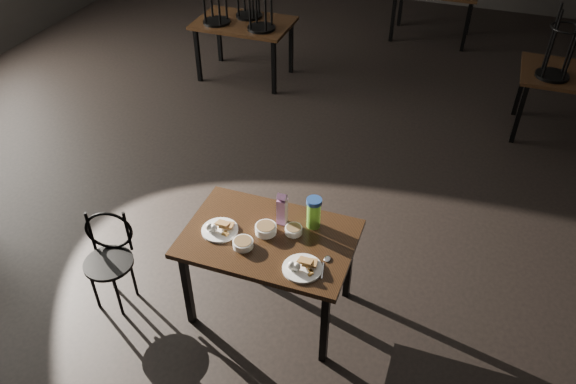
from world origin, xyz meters
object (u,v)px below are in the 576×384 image
at_px(bentwood_chair, 109,253).
at_px(main_table, 269,245).
at_px(water_bottle, 314,212).
at_px(juice_carton, 282,209).

bearing_deg(bentwood_chair, main_table, -6.35).
xyz_separation_m(main_table, water_bottle, (0.26, 0.21, 0.20)).
height_order(main_table, bentwood_chair, bentwood_chair).
height_order(water_bottle, bentwood_chair, water_bottle).
bearing_deg(water_bottle, juice_carton, -170.05).
bearing_deg(bentwood_chair, juice_carton, 0.77).
relative_size(juice_carton, bentwood_chair, 0.33).
bearing_deg(main_table, juice_carton, 78.17).
distance_m(main_table, water_bottle, 0.39).
relative_size(main_table, juice_carton, 4.59).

